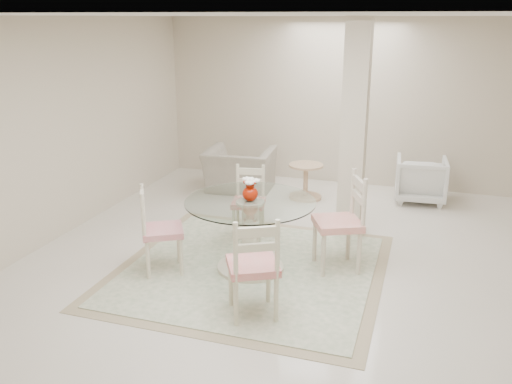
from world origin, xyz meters
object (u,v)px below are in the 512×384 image
(dining_chair_north, at_px, (249,196))
(recliner_taupe, at_px, (240,170))
(column, at_px, (354,130))
(red_vase, at_px, (250,189))
(side_table, at_px, (306,183))
(armchair_white, at_px, (421,179))
(dining_chair_west, at_px, (156,224))
(dining_chair_south, at_px, (254,260))
(dining_table, at_px, (250,235))
(dining_chair_east, at_px, (345,215))

(dining_chair_north, xyz_separation_m, recliner_taupe, (-0.75, 1.75, -0.19))
(column, height_order, red_vase, column)
(dining_chair_north, distance_m, side_table, 1.73)
(red_vase, xyz_separation_m, side_table, (0.01, 2.63, -0.69))
(armchair_white, bearing_deg, dining_chair_north, 42.01)
(dining_chair_north, bearing_deg, red_vase, -81.60)
(dining_chair_west, distance_m, dining_chair_south, 1.44)
(dining_chair_south, relative_size, armchair_white, 1.50)
(red_vase, bearing_deg, dining_chair_south, -69.59)
(red_vase, bearing_deg, recliner_taupe, 111.91)
(dining_chair_north, distance_m, armchair_white, 2.93)
(column, bearing_deg, dining_chair_west, -134.83)
(dining_table, height_order, red_vase, red_vase)
(red_vase, xyz_separation_m, dining_chair_south, (0.36, -0.96, -0.35))
(dining_chair_west, height_order, side_table, dining_chair_west)
(dining_chair_north, distance_m, dining_chair_south, 2.04)
(column, xyz_separation_m, red_vase, (-0.86, -1.47, -0.41))
(dining_table, bearing_deg, dining_chair_west, -159.44)
(column, bearing_deg, dining_table, -120.45)
(dining_table, bearing_deg, side_table, 89.66)
(dining_chair_north, distance_m, recliner_taupe, 1.91)
(column, xyz_separation_m, dining_chair_north, (-1.20, -0.51, -0.82))
(dining_chair_east, height_order, dining_chair_north, dining_chair_east)
(dining_chair_north, bearing_deg, armchair_white, 35.03)
(red_vase, relative_size, dining_chair_south, 0.23)
(column, bearing_deg, dining_chair_north, -156.79)
(column, relative_size, dining_chair_north, 2.70)
(armchair_white, relative_size, side_table, 1.37)
(dining_table, distance_m, dining_chair_east, 1.05)
(red_vase, bearing_deg, side_table, 89.68)
(dining_table, distance_m, armchair_white, 3.50)
(dining_chair_south, bearing_deg, red_vase, -97.46)
(dining_chair_east, bearing_deg, red_vase, -94.97)
(dining_chair_west, bearing_deg, dining_chair_east, -99.47)
(red_vase, bearing_deg, dining_table, 161.57)
(dining_table, xyz_separation_m, recliner_taupe, (-1.09, 2.70, -0.07))
(dining_chair_north, distance_m, dining_chair_west, 1.45)
(dining_table, relative_size, dining_chair_north, 1.40)
(column, distance_m, recliner_taupe, 2.52)
(dining_chair_east, height_order, dining_chair_west, dining_chair_east)
(dining_chair_east, xyz_separation_m, side_table, (-0.95, 2.28, -0.38))
(armchair_white, bearing_deg, dining_chair_east, 70.83)
(column, distance_m, side_table, 1.81)
(dining_table, relative_size, dining_chair_east, 1.17)
(red_vase, xyz_separation_m, dining_chair_north, (-0.34, 0.96, -0.41))
(column, bearing_deg, dining_chair_south, -101.81)
(dining_chair_west, relative_size, dining_chair_south, 0.95)
(column, relative_size, dining_chair_east, 2.24)
(recliner_taupe, bearing_deg, dining_chair_north, 109.13)
(column, relative_size, recliner_taupe, 2.57)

